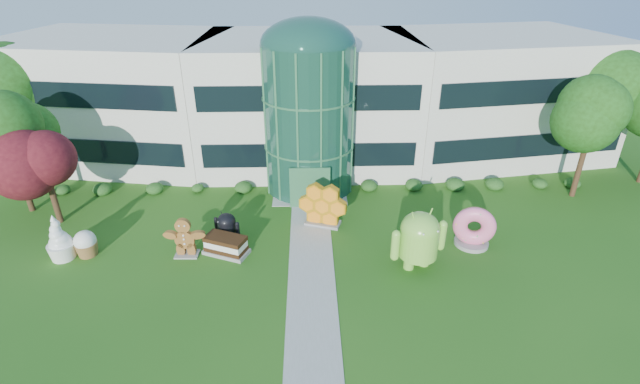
{
  "coord_description": "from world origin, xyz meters",
  "views": [
    {
      "loc": [
        -0.11,
        -17.63,
        14.82
      ],
      "look_at": [
        0.57,
        6.0,
        2.6
      ],
      "focal_mm": 26.0,
      "sensor_mm": 36.0,
      "label": 1
    }
  ],
  "objects_px": {
    "gingerbread": "(185,237)",
    "android_green": "(419,236)",
    "android_black": "(227,225)",
    "donut": "(474,226)"
  },
  "relations": [
    {
      "from": "gingerbread",
      "to": "android_green",
      "type": "bearing_deg",
      "value": -4.43
    },
    {
      "from": "android_black",
      "to": "donut",
      "type": "distance_m",
      "value": 14.01
    },
    {
      "from": "donut",
      "to": "gingerbread",
      "type": "height_order",
      "value": "donut"
    },
    {
      "from": "android_green",
      "to": "donut",
      "type": "bearing_deg",
      "value": 10.48
    },
    {
      "from": "android_green",
      "to": "donut",
      "type": "xyz_separation_m",
      "value": [
        3.59,
        1.97,
        -0.64
      ]
    },
    {
      "from": "donut",
      "to": "gingerbread",
      "type": "distance_m",
      "value": 16.01
    },
    {
      "from": "gingerbread",
      "to": "donut",
      "type": "bearing_deg",
      "value": 4.01
    },
    {
      "from": "android_green",
      "to": "gingerbread",
      "type": "relative_size",
      "value": 1.48
    },
    {
      "from": "android_black",
      "to": "gingerbread",
      "type": "distance_m",
      "value": 2.55
    },
    {
      "from": "android_green",
      "to": "android_black",
      "type": "distance_m",
      "value": 10.83
    }
  ]
}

